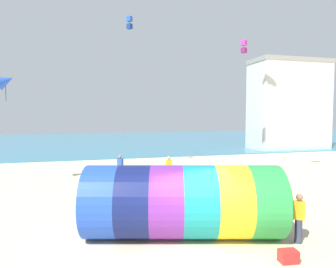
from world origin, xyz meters
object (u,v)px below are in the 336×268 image
(bystander_far_left, at_px, (120,167))
(giant_inflatable_tube, at_px, (183,201))
(kite_handler, at_px, (299,218))
(cooler_box, at_px, (288,256))
(kite_magenta_box, at_px, (244,47))
(kite_blue_delta, at_px, (5,81))
(bystander_mid_beach, at_px, (169,170))
(kite_blue_box, at_px, (130,23))

(bystander_far_left, bearing_deg, giant_inflatable_tube, -82.80)
(kite_handler, bearing_deg, cooler_box, -137.86)
(kite_magenta_box, xyz_separation_m, kite_blue_delta, (-18.28, -6.38, -4.30))
(kite_blue_delta, relative_size, bystander_far_left, 1.01)
(kite_magenta_box, xyz_separation_m, bystander_mid_beach, (-9.04, -7.36, -9.59))
(kite_handler, height_order, bystander_mid_beach, bystander_mid_beach)
(kite_blue_box, xyz_separation_m, bystander_mid_beach, (1.81, -4.16, -9.98))
(kite_magenta_box, relative_size, cooler_box, 2.31)
(cooler_box, bearing_deg, bystander_mid_beach, 94.48)
(kite_blue_delta, relative_size, cooler_box, 3.23)
(giant_inflatable_tube, xyz_separation_m, bystander_mid_beach, (1.58, 7.91, -0.37))
(giant_inflatable_tube, height_order, kite_blue_delta, kite_blue_delta)
(kite_blue_delta, bearing_deg, kite_handler, -42.70)
(bystander_mid_beach, relative_size, bystander_far_left, 1.03)
(kite_blue_delta, xyz_separation_m, cooler_box, (10.06, -11.42, -6.00))
(kite_handler, distance_m, kite_magenta_box, 20.57)
(giant_inflatable_tube, bearing_deg, bystander_far_left, 97.20)
(giant_inflatable_tube, xyz_separation_m, bystander_far_left, (-1.23, 9.73, -0.41))
(kite_blue_delta, height_order, cooler_box, kite_blue_delta)
(bystander_mid_beach, height_order, cooler_box, bystander_mid_beach)
(kite_blue_box, distance_m, bystander_mid_beach, 10.96)
(kite_blue_delta, bearing_deg, bystander_far_left, 7.55)
(bystander_mid_beach, relative_size, cooler_box, 3.32)
(bystander_mid_beach, distance_m, bystander_far_left, 3.35)
(kite_blue_box, bearing_deg, kite_magenta_box, 16.38)
(bystander_mid_beach, bearing_deg, kite_handler, -78.04)
(kite_handler, relative_size, bystander_mid_beach, 0.96)
(kite_blue_delta, bearing_deg, kite_blue_box, 23.27)
(kite_magenta_box, height_order, cooler_box, kite_magenta_box)
(kite_handler, height_order, kite_blue_delta, kite_blue_delta)
(kite_handler, distance_m, cooler_box, 1.71)
(bystander_far_left, bearing_deg, kite_handler, -66.85)
(bystander_mid_beach, bearing_deg, kite_blue_box, 113.54)
(kite_blue_box, height_order, bystander_far_left, kite_blue_box)
(bystander_far_left, bearing_deg, kite_magenta_box, 25.02)
(kite_blue_delta, relative_size, bystander_mid_beach, 0.97)
(kite_blue_box, distance_m, bystander_far_left, 10.33)
(bystander_far_left, xyz_separation_m, cooler_box, (3.63, -12.27, -0.67))
(kite_blue_box, height_order, bystander_mid_beach, kite_blue_box)
(kite_blue_box, bearing_deg, giant_inflatable_tube, -88.88)
(bystander_mid_beach, bearing_deg, kite_magenta_box, 39.12)
(giant_inflatable_tube, distance_m, kite_handler, 3.88)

